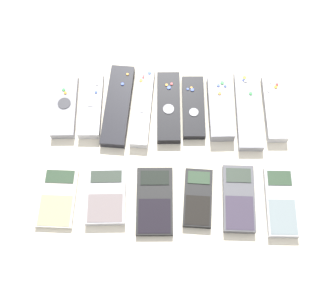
# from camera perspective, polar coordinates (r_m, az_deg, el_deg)

# --- Properties ---
(ground_plane) EXTENTS (3.00, 3.00, 0.00)m
(ground_plane) POSITION_cam_1_polar(r_m,az_deg,el_deg) (1.07, -0.02, -1.82)
(ground_plane) COLOR beige
(remote_0) EXTENTS (0.06, 0.16, 0.02)m
(remote_0) POSITION_cam_1_polar(r_m,az_deg,el_deg) (1.15, -12.45, 4.48)
(remote_0) COLOR gray
(remote_0) RESTS_ON ground_plane
(remote_1) EXTENTS (0.05, 0.17, 0.02)m
(remote_1) POSITION_cam_1_polar(r_m,az_deg,el_deg) (1.13, -9.35, 4.61)
(remote_1) COLOR #B7B7BC
(remote_1) RESTS_ON ground_plane
(remote_2) EXTENTS (0.07, 0.22, 0.02)m
(remote_2) POSITION_cam_1_polar(r_m,az_deg,el_deg) (1.13, -6.13, 4.70)
(remote_2) COLOR black
(remote_2) RESTS_ON ground_plane
(remote_3) EXTENTS (0.05, 0.22, 0.02)m
(remote_3) POSITION_cam_1_polar(r_m,az_deg,el_deg) (1.12, -3.11, 4.73)
(remote_3) COLOR silver
(remote_3) RESTS_ON ground_plane
(remote_4) EXTENTS (0.06, 0.19, 0.02)m
(remote_4) POSITION_cam_1_polar(r_m,az_deg,el_deg) (1.12, -0.13, 4.53)
(remote_4) COLOR black
(remote_4) RESTS_ON ground_plane
(remote_5) EXTENTS (0.06, 0.16, 0.02)m
(remote_5) POSITION_cam_1_polar(r_m,az_deg,el_deg) (1.12, 3.11, 4.50)
(remote_5) COLOR black
(remote_5) RESTS_ON ground_plane
(remote_6) EXTENTS (0.06, 0.17, 0.03)m
(remote_6) POSITION_cam_1_polar(r_m,az_deg,el_deg) (1.12, 6.40, 4.39)
(remote_6) COLOR gray
(remote_6) RESTS_ON ground_plane
(remote_7) EXTENTS (0.06, 0.21, 0.02)m
(remote_7) POSITION_cam_1_polar(r_m,az_deg,el_deg) (1.13, 9.73, 4.15)
(remote_7) COLOR gray
(remote_7) RESTS_ON ground_plane
(remote_8) EXTENTS (0.05, 0.17, 0.02)m
(remote_8) POSITION_cam_1_polar(r_m,az_deg,el_deg) (1.14, 12.82, 4.23)
(remote_8) COLOR #B7B7BC
(remote_8) RESTS_ON ground_plane
(calculator_0) EXTENTS (0.08, 0.14, 0.01)m
(calculator_0) POSITION_cam_1_polar(r_m,az_deg,el_deg) (1.06, -13.31, -6.33)
(calculator_0) COLOR beige
(calculator_0) RESTS_ON ground_plane
(calculator_1) EXTENTS (0.09, 0.13, 0.02)m
(calculator_1) POSITION_cam_1_polar(r_m,az_deg,el_deg) (1.04, -7.57, -6.34)
(calculator_1) COLOR #B2B2B7
(calculator_1) RESTS_ON ground_plane
(calculator_2) EXTENTS (0.08, 0.15, 0.01)m
(calculator_2) POSITION_cam_1_polar(r_m,az_deg,el_deg) (1.03, -1.64, -6.96)
(calculator_2) COLOR black
(calculator_2) RESTS_ON ground_plane
(calculator_3) EXTENTS (0.07, 0.13, 0.02)m
(calculator_3) POSITION_cam_1_polar(r_m,az_deg,el_deg) (1.03, 3.66, -6.57)
(calculator_3) COLOR black
(calculator_3) RESTS_ON ground_plane
(calculator_4) EXTENTS (0.07, 0.15, 0.02)m
(calculator_4) POSITION_cam_1_polar(r_m,az_deg,el_deg) (1.04, 8.61, -6.59)
(calculator_4) COLOR #4C4C51
(calculator_4) RESTS_ON ground_plane
(calculator_5) EXTENTS (0.07, 0.15, 0.02)m
(calculator_5) POSITION_cam_1_polar(r_m,az_deg,el_deg) (1.06, 13.58, -6.89)
(calculator_5) COLOR #B2B2B7
(calculator_5) RESTS_ON ground_plane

